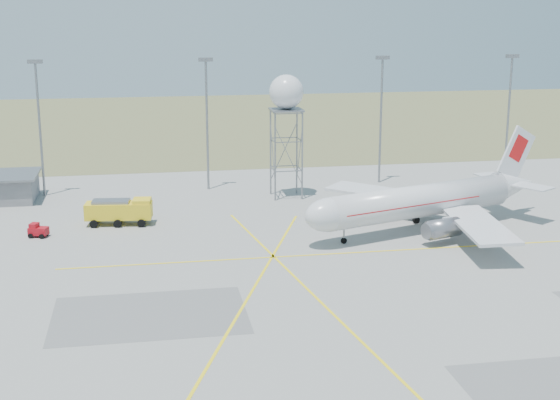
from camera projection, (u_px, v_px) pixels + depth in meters
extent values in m
plane|color=#9A9A95|center=(408.00, 369.00, 61.76)|extent=(400.00, 400.00, 0.00)
cube|color=#5E693A|center=(222.00, 122.00, 195.53)|extent=(400.00, 120.00, 0.03)
cylinder|color=slate|center=(40.00, 131.00, 116.43)|extent=(0.36, 0.36, 20.00)
cube|color=slate|center=(35.00, 61.00, 113.98)|extent=(2.20, 0.50, 0.60)
cylinder|color=slate|center=(207.00, 126.00, 120.71)|extent=(0.36, 0.36, 20.00)
cube|color=slate|center=(206.00, 60.00, 118.26)|extent=(2.20, 0.50, 0.60)
cylinder|color=slate|center=(381.00, 122.00, 125.50)|extent=(0.36, 0.36, 20.00)
cube|color=slate|center=(383.00, 58.00, 123.05)|extent=(2.20, 0.50, 0.60)
cylinder|color=slate|center=(508.00, 118.00, 129.27)|extent=(0.36, 0.36, 20.00)
cube|color=slate|center=(512.00, 56.00, 126.82)|extent=(2.20, 0.50, 0.60)
cylinder|color=silver|center=(419.00, 201.00, 99.08)|extent=(26.78, 12.69, 4.14)
ellipsoid|color=silver|center=(330.00, 214.00, 92.71)|extent=(7.61, 6.07, 4.14)
cube|color=black|center=(321.00, 211.00, 91.98)|extent=(2.22, 2.66, 1.01)
cone|color=silver|center=(514.00, 185.00, 106.85)|extent=(7.22, 5.94, 4.14)
cube|color=silver|center=(516.00, 154.00, 105.81)|extent=(6.37, 2.46, 7.78)
cube|color=red|center=(518.00, 148.00, 105.73)|extent=(3.48, 1.50, 3.99)
cube|color=silver|center=(494.00, 177.00, 109.29)|extent=(4.99, 6.46, 0.19)
cube|color=silver|center=(530.00, 186.00, 103.68)|extent=(4.99, 6.46, 0.19)
cube|color=silver|center=(384.00, 193.00, 107.96)|extent=(15.22, 15.21, 0.37)
cube|color=silver|center=(479.00, 225.00, 92.18)|extent=(6.94, 17.04, 0.37)
cylinder|color=slate|center=(384.00, 207.00, 104.15)|extent=(4.88, 3.67, 2.38)
cylinder|color=slate|center=(443.00, 228.00, 93.98)|extent=(4.88, 3.67, 2.38)
cube|color=red|center=(406.00, 202.00, 98.08)|extent=(20.93, 10.70, 0.12)
cylinder|color=black|center=(344.00, 240.00, 94.53)|extent=(0.92, 0.92, 0.93)
cube|color=black|center=(430.00, 225.00, 100.90)|extent=(3.00, 6.21, 0.93)
cylinder|color=slate|center=(430.00, 222.00, 100.79)|extent=(0.32, 0.32, 1.86)
cylinder|color=slate|center=(275.00, 157.00, 114.22)|extent=(0.24, 0.24, 13.20)
cylinder|color=slate|center=(302.00, 156.00, 114.91)|extent=(0.24, 0.24, 13.20)
cylinder|color=slate|center=(297.00, 151.00, 118.80)|extent=(0.24, 0.24, 13.20)
cylinder|color=slate|center=(271.00, 152.00, 118.10)|extent=(0.24, 0.24, 13.20)
cube|color=slate|center=(286.00, 110.00, 114.92)|extent=(4.66, 4.66, 0.25)
sphere|color=silver|center=(286.00, 92.00, 114.29)|extent=(5.08, 5.08, 5.08)
cube|color=yellow|center=(119.00, 210.00, 102.50)|extent=(8.90, 3.87, 2.11)
cube|color=yellow|center=(142.00, 204.00, 102.47)|extent=(2.60, 2.94, 1.34)
cube|color=black|center=(147.00, 203.00, 102.49)|extent=(0.39, 2.49, 0.96)
cube|color=slate|center=(111.00, 201.00, 102.15)|extent=(5.03, 2.85, 0.38)
cube|color=#A30B15|center=(38.00, 231.00, 97.21)|extent=(2.60, 2.06, 0.93)
cube|color=#A30B15|center=(34.00, 225.00, 97.10)|extent=(1.26, 1.46, 0.51)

